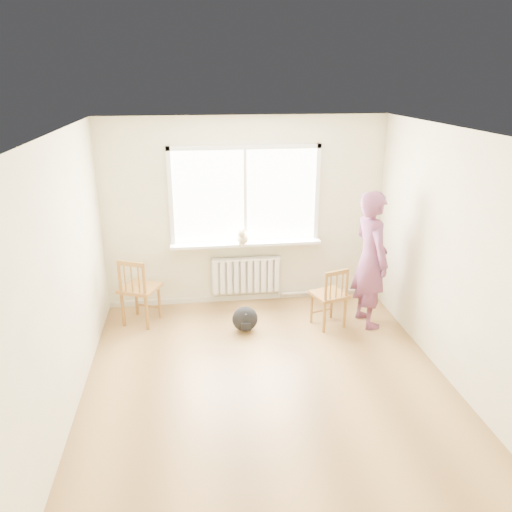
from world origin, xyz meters
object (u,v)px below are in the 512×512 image
object	(u,v)px
chair_right	(331,297)
person	(371,260)
cat	(242,237)
chair_left	(138,291)
backpack	(245,319)

from	to	relation	value
chair_right	person	size ratio (longest dim) A/B	0.46
cat	chair_left	bearing A→B (deg)	-152.98
chair_right	person	bearing A→B (deg)	167.67
chair_left	person	xyz separation A→B (m)	(3.06, -0.37, 0.44)
chair_right	chair_left	bearing A→B (deg)	-26.96
person	backpack	bearing A→B (deg)	81.83
chair_left	person	bearing A→B (deg)	-162.53
chair_right	cat	distance (m)	1.49
person	backpack	distance (m)	1.83
chair_left	backpack	world-z (taller)	chair_left
backpack	chair_left	bearing A→B (deg)	164.50
person	backpack	world-z (taller)	person
chair_right	backpack	bearing A→B (deg)	-19.29
cat	chair_right	bearing A→B (deg)	-24.96
cat	backpack	distance (m)	1.18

